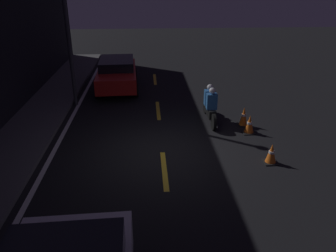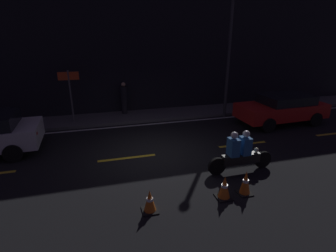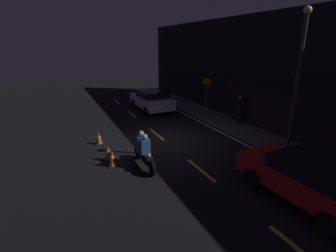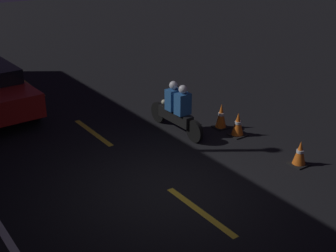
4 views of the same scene
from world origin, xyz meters
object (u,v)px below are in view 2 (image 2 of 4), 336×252
motorcycle (240,153)px  street_lamp (229,52)px  traffic_cone_far (246,183)px  shop_sign (70,86)px  traffic_cone_near (150,201)px  taxi_red (282,108)px  pedestrian (124,98)px  traffic_cone_mid (224,188)px

motorcycle → street_lamp: street_lamp is taller
traffic_cone_far → street_lamp: size_ratio=0.12×
traffic_cone_far → shop_sign: 8.79m
traffic_cone_near → shop_sign: (-2.21, 7.24, 1.54)m
taxi_red → pedestrian: pedestrian is taller
taxi_red → street_lamp: 3.65m
shop_sign → traffic_cone_mid: bearing=-59.7°
shop_sign → street_lamp: street_lamp is taller
taxi_red → street_lamp: bearing=-38.4°
traffic_cone_mid → traffic_cone_far: (0.63, 0.02, 0.03)m
pedestrian → motorcycle: bearing=-67.5°
motorcycle → traffic_cone_far: size_ratio=3.18×
motorcycle → pedestrian: bearing=111.9°
pedestrian → shop_sign: size_ratio=0.68×
motorcycle → street_lamp: (2.11, 5.19, 2.60)m
pedestrian → traffic_cone_mid: bearing=-77.7°
taxi_red → motorcycle: bearing=37.8°
pedestrian → street_lamp: bearing=-17.6°
motorcycle → traffic_cone_far: (-0.44, -1.13, -0.30)m
motorcycle → pedestrian: (-2.80, 6.74, 0.32)m
shop_sign → street_lamp: 7.56m
shop_sign → taxi_red: bearing=-14.3°
motorcycle → pedestrian: 7.31m
motorcycle → street_lamp: size_ratio=0.38×
traffic_cone_mid → street_lamp: size_ratio=0.11×
pedestrian → shop_sign: bearing=-164.4°
taxi_red → pedestrian: size_ratio=2.60×
shop_sign → pedestrian: bearing=15.6°
taxi_red → traffic_cone_mid: taxi_red is taller
traffic_cone_far → traffic_cone_mid: bearing=-178.1°
taxi_red → shop_sign: shop_sign is taller
taxi_red → shop_sign: (-9.55, 2.43, 1.07)m
traffic_cone_mid → shop_sign: shop_sign is taller
traffic_cone_far → traffic_cone_near: bearing=-178.8°
traffic_cone_mid → motorcycle: bearing=47.2°
motorcycle → traffic_cone_near: 3.31m
motorcycle → shop_sign: (-5.27, 6.05, 1.19)m
traffic_cone_far → street_lamp: (2.55, 6.32, 2.90)m
traffic_cone_mid → traffic_cone_far: size_ratio=0.91×
pedestrian → street_lamp: size_ratio=0.28×
traffic_cone_near → pedestrian: bearing=88.1°
traffic_cone_far → shop_sign: (-4.83, 7.19, 1.48)m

